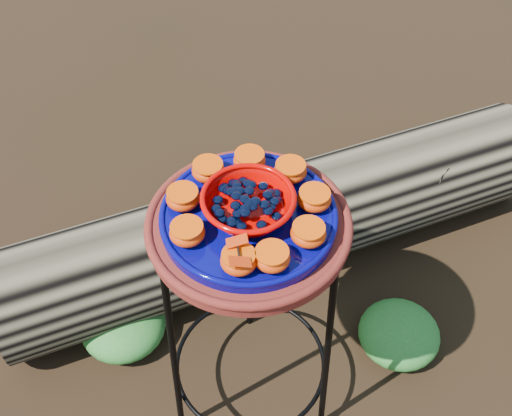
{
  "coord_description": "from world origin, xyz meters",
  "views": [
    {
      "loc": [
        -0.0,
        -0.84,
        1.71
      ],
      "look_at": [
        0.02,
        0.0,
        0.77
      ],
      "focal_mm": 45.0,
      "sensor_mm": 36.0,
      "label": 1
    }
  ],
  "objects_px": {
    "terracotta_saucer": "(249,227)",
    "driftwood_log": "(280,221)",
    "cobalt_plate": "(249,217)",
    "plant_stand": "(250,323)",
    "red_bowl": "(248,205)"
  },
  "relations": [
    {
      "from": "driftwood_log",
      "to": "terracotta_saucer",
      "type": "bearing_deg",
      "value": -101.83
    },
    {
      "from": "cobalt_plate",
      "to": "driftwood_log",
      "type": "distance_m",
      "value": 0.77
    },
    {
      "from": "cobalt_plate",
      "to": "red_bowl",
      "type": "relative_size",
      "value": 2.0
    },
    {
      "from": "red_bowl",
      "to": "driftwood_log",
      "type": "xyz_separation_m",
      "value": [
        0.1,
        0.49,
        -0.62
      ]
    },
    {
      "from": "plant_stand",
      "to": "driftwood_log",
      "type": "distance_m",
      "value": 0.53
    },
    {
      "from": "terracotta_saucer",
      "to": "driftwood_log",
      "type": "height_order",
      "value": "terracotta_saucer"
    },
    {
      "from": "cobalt_plate",
      "to": "driftwood_log",
      "type": "bearing_deg",
      "value": 78.17
    },
    {
      "from": "terracotta_saucer",
      "to": "cobalt_plate",
      "type": "bearing_deg",
      "value": 0.0
    },
    {
      "from": "plant_stand",
      "to": "terracotta_saucer",
      "type": "xyz_separation_m",
      "value": [
        0.0,
        0.0,
        0.37
      ]
    },
    {
      "from": "plant_stand",
      "to": "cobalt_plate",
      "type": "relative_size",
      "value": 1.98
    },
    {
      "from": "terracotta_saucer",
      "to": "cobalt_plate",
      "type": "distance_m",
      "value": 0.03
    },
    {
      "from": "terracotta_saucer",
      "to": "red_bowl",
      "type": "xyz_separation_m",
      "value": [
        0.0,
        0.0,
        0.06
      ]
    },
    {
      "from": "plant_stand",
      "to": "cobalt_plate",
      "type": "height_order",
      "value": "cobalt_plate"
    },
    {
      "from": "plant_stand",
      "to": "cobalt_plate",
      "type": "bearing_deg",
      "value": 0.0
    },
    {
      "from": "terracotta_saucer",
      "to": "driftwood_log",
      "type": "distance_m",
      "value": 0.74
    }
  ]
}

